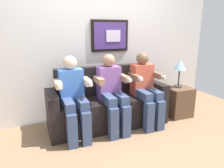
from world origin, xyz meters
name	(u,v)px	position (x,y,z in m)	size (l,w,h in m)	color
ground_plane	(116,133)	(0.00, 0.00, 0.00)	(5.45, 5.45, 0.00)	#8C6B4C
back_wall_assembly	(98,39)	(0.01, 0.76, 1.30)	(4.19, 0.10, 2.60)	silver
couch	(108,106)	(0.00, 0.33, 0.31)	(1.79, 0.58, 0.90)	black
person_on_left	(73,95)	(-0.56, 0.16, 0.61)	(0.46, 0.56, 1.11)	#3F72CC
person_in_middle	(112,90)	(0.00, 0.16, 0.61)	(0.46, 0.56, 1.11)	#8C59A5
person_on_right	(145,86)	(0.55, 0.16, 0.61)	(0.46, 0.56, 1.11)	#D8593F
side_table_right	(178,101)	(1.25, 0.22, 0.25)	(0.40, 0.40, 0.50)	brown
table_lamp	(180,66)	(1.26, 0.26, 0.86)	(0.22, 0.22, 0.46)	#333338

